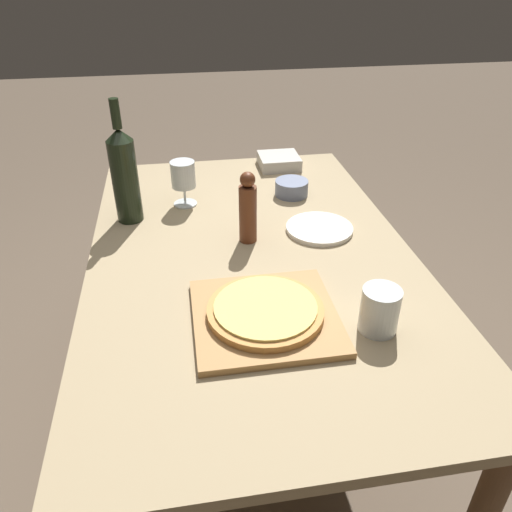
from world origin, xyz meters
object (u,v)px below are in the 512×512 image
object	(u,v)px
wine_bottle	(124,174)
pepper_mill	(248,209)
pizza	(265,310)
small_bowl	(292,188)
wine_glass	(183,176)

from	to	relation	value
wine_bottle	pepper_mill	bearing A→B (deg)	-28.82
pizza	small_bowl	size ratio (longest dim) A/B	2.37
pizza	wine_glass	world-z (taller)	wine_glass
pizza	pepper_mill	xyz separation A→B (m)	(0.02, 0.37, 0.07)
small_bowl	pizza	bearing A→B (deg)	-107.86
wine_bottle	pepper_mill	distance (m)	0.40
wine_glass	small_bowl	world-z (taller)	wine_glass
pizza	wine_bottle	xyz separation A→B (m)	(-0.33, 0.57, 0.12)
wine_glass	small_bowl	distance (m)	0.38
wine_bottle	small_bowl	xyz separation A→B (m)	(0.55, 0.09, -0.13)
pizza	wine_bottle	size ratio (longest dim) A/B	0.71
pizza	wine_bottle	world-z (taller)	wine_bottle
wine_bottle	small_bowl	distance (m)	0.57
pepper_mill	small_bowl	bearing A→B (deg)	55.82
pepper_mill	small_bowl	xyz separation A→B (m)	(0.19, 0.29, -0.08)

